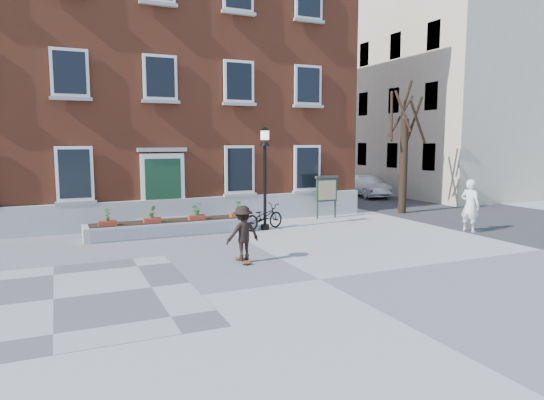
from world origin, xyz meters
name	(u,v)px	position (x,y,z in m)	size (l,w,h in m)	color
ground	(319,279)	(0.00, 0.00, 0.00)	(100.00, 100.00, 0.00)	#99999B
checker_patch	(53,299)	(-6.00, 1.00, 0.01)	(6.00, 6.00, 0.01)	#515154
bicycle	(264,217)	(1.38, 6.76, 0.49)	(0.66, 1.88, 0.99)	black
parked_car	(369,186)	(11.48, 14.21, 0.65)	(1.37, 3.93, 1.29)	silver
bystander	(470,206)	(8.22, 3.18, 0.99)	(0.72, 0.48, 1.99)	white
brick_building	(139,79)	(-2.00, 13.98, 6.30)	(18.40, 10.85, 12.60)	brown
planter_assembly	(174,226)	(-1.99, 7.18, 0.31)	(6.20, 1.12, 1.15)	#B3B3AF
bare_tree	(404,154)	(9.01, 8.01, 2.79)	(1.83, 1.83, 6.16)	black
side_street	(399,92)	(17.99, 19.78, 7.02)	(15.20, 36.00, 14.50)	#3A3A3D
lamp_post	(265,163)	(1.43, 6.75, 2.54)	(0.40, 0.40, 3.93)	black
notice_board	(327,190)	(4.98, 8.16, 1.26)	(1.10, 0.16, 1.87)	#18301F
skateboarder	(243,233)	(-1.13, 2.33, 0.84)	(1.06, 0.78, 1.61)	brown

